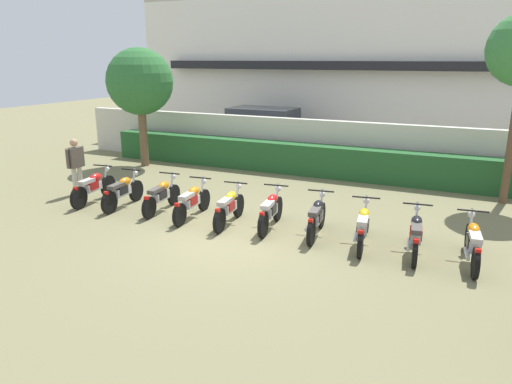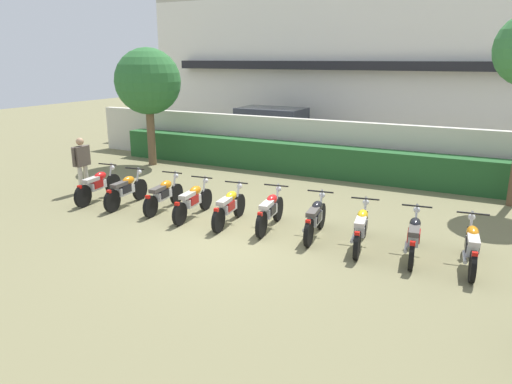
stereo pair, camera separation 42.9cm
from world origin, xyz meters
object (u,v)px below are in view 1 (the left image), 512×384
Objects in this scene: motorcycle_in_row_3 at (192,201)px; motorcycle_in_row_8 at (416,234)px; motorcycle_in_row_0 at (93,187)px; motorcycle_in_row_4 at (229,207)px; inspector_person at (76,162)px; parked_car at (266,131)px; motorcycle_in_row_2 at (161,195)px; motorcycle_in_row_9 at (473,243)px; motorcycle_in_row_5 at (271,210)px; motorcycle_in_row_1 at (123,191)px; motorcycle_in_row_6 at (317,217)px; motorcycle_in_row_7 at (363,226)px; tree_near_inspector at (140,82)px.

motorcycle_in_row_8 is (5.35, -0.04, 0.00)m from motorcycle_in_row_3.
motorcycle_in_row_0 is at bearing 82.66° from motorcycle_in_row_8.
motorcycle_in_row_0 reaches higher than motorcycle_in_row_3.
motorcycle_in_row_8 reaches higher than motorcycle_in_row_3.
motorcycle_in_row_4 is 1.10× the size of inspector_person.
motorcycle_in_row_2 is (0.74, -8.41, -0.50)m from parked_car.
inspector_person is (-2.45, -8.12, 0.04)m from parked_car.
motorcycle_in_row_9 is at bearing -97.22° from motorcycle_in_row_0.
motorcycle_in_row_3 is at bearing -5.63° from inspector_person.
parked_car is 9.26m from motorcycle_in_row_5.
inspector_person is (-2.03, 0.43, 0.53)m from motorcycle_in_row_1.
motorcycle_in_row_4 reaches higher than motorcycle_in_row_2.
motorcycle_in_row_6 is 0.94× the size of motorcycle_in_row_7.
motorcycle_in_row_3 is at bearing 82.60° from motorcycle_in_row_9.
motorcycle_in_row_7 is at bearing 82.06° from motorcycle_in_row_9.
motorcycle_in_row_6 is at bearing -58.55° from parked_car.
motorcycle_in_row_8 is (10.25, -4.48, -2.60)m from tree_near_inspector.
motorcycle_in_row_2 is 1.11× the size of inspector_person.
motorcycle_in_row_0 is at bearing -98.54° from parked_car.
motorcycle_in_row_9 is (11.31, -4.52, -2.60)m from tree_near_inspector.
motorcycle_in_row_7 is at bearing 82.13° from motorcycle_in_row_8.
motorcycle_in_row_5 is 3.27m from motorcycle_in_row_8.
tree_near_inspector is 10.53m from motorcycle_in_row_7.
motorcycle_in_row_5 and motorcycle_in_row_6 have the same top height.
parked_car is 2.51× the size of motorcycle_in_row_6.
tree_near_inspector reaches higher than motorcycle_in_row_8.
motorcycle_in_row_2 is 5.29m from motorcycle_in_row_7.
motorcycle_in_row_7 is 1.16× the size of inspector_person.
motorcycle_in_row_5 is at bearing 80.75° from motorcycle_in_row_9.
tree_near_inspector is at bearing 14.09° from motorcycle_in_row_0.
motorcycle_in_row_8 is 1.06m from motorcycle_in_row_9.
motorcycle_in_row_8 is at bearing -95.52° from motorcycle_in_row_1.
motorcycle_in_row_6 reaches higher than motorcycle_in_row_4.
motorcycle_in_row_8 is (7.10, -8.57, -0.50)m from parked_car.
motorcycle_in_row_8 is 1.15× the size of inspector_person.
motorcycle_in_row_0 is 7.46m from motorcycle_in_row_7.
parked_car is at bearing 36.76° from motorcycle_in_row_9.
motorcycle_in_row_7 is 8.50m from inspector_person.
motorcycle_in_row_7 reaches higher than motorcycle_in_row_8.
motorcycle_in_row_5 is (4.25, 0.14, 0.00)m from motorcycle_in_row_1.
parked_car is at bearing 11.77° from motorcycle_in_row_4.
motorcycle_in_row_0 is 4.25m from motorcycle_in_row_4.
motorcycle_in_row_2 is 0.96× the size of motorcycle_in_row_3.
parked_car is 2.36× the size of motorcycle_in_row_0.
inspector_person is (-3.18, 0.30, 0.54)m from motorcycle_in_row_2.
motorcycle_in_row_4 is at bearing -97.32° from motorcycle_in_row_3.
tree_near_inspector is 12.45m from motorcycle_in_row_9.
parked_car reaches higher than motorcycle_in_row_4.
parked_car is at bearing -16.42° from motorcycle_in_row_0.
motorcycle_in_row_2 is 4.22m from motorcycle_in_row_6.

